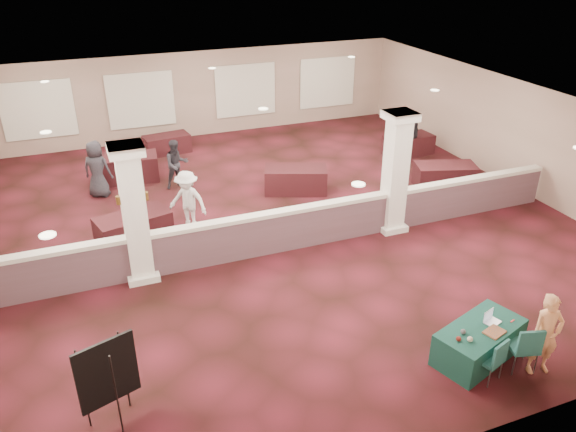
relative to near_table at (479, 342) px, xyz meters
name	(u,v)px	position (x,y,z in m)	size (l,w,h in m)	color
ground	(266,223)	(-1.87, 6.50, -0.34)	(16.00, 16.00, 0.00)	#47111A
wall_back	(195,95)	(-1.87, 14.50, 1.26)	(16.00, 0.04, 3.20)	#876E5D
wall_front	(452,367)	(-1.87, -1.50, 1.26)	(16.00, 0.04, 3.20)	#876E5D
wall_right	(512,133)	(6.13, 6.50, 1.26)	(0.04, 16.00, 3.20)	#876E5D
ceiling	(263,108)	(-1.87, 6.50, 2.86)	(16.00, 16.00, 0.02)	silver
partition_wall	(285,229)	(-1.87, 5.00, 0.23)	(15.60, 0.28, 1.10)	#54393F
column_left	(134,213)	(-5.37, 5.00, 1.30)	(0.72, 0.72, 3.20)	silver
column_right	(395,172)	(1.13, 5.00, 1.30)	(0.72, 0.72, 3.20)	silver
sconce_left	(119,200)	(-5.65, 5.00, 1.66)	(0.12, 0.12, 0.18)	brown
sconce_right	(146,196)	(-5.09, 5.00, 1.66)	(0.12, 0.12, 0.18)	brown
near_table	(479,342)	(0.00, 0.00, 0.00)	(1.75, 0.87, 0.67)	#0F3A36
conf_chair_main	(526,345)	(0.50, -0.59, 0.24)	(0.60, 0.60, 0.97)	#1E5955
conf_chair_side	(493,357)	(-0.19, -0.58, 0.18)	(0.55, 0.55, 0.87)	#1E5955
easel_board	(107,373)	(-6.42, 0.81, 0.71)	(0.93, 0.57, 1.64)	black
woman	(546,335)	(0.79, -0.70, 0.46)	(0.57, 0.38, 1.59)	#F49C6A
far_table_front_left	(134,228)	(-5.31, 6.80, 0.03)	(1.81, 0.90, 0.73)	black
far_table_front_center	(296,180)	(-0.30, 8.19, 0.04)	(1.85, 0.93, 0.75)	black
far_table_front_right	(445,176)	(4.09, 6.80, 0.03)	(1.82, 0.91, 0.74)	black
far_table_back_left	(126,168)	(-4.99, 10.96, 0.06)	(1.97, 0.99, 0.80)	black
far_table_back_center	(167,144)	(-3.32, 13.00, -0.01)	(1.59, 0.79, 0.64)	black
far_table_back_right	(408,145)	(4.63, 9.70, 0.01)	(1.70, 0.85, 0.69)	black
attendee_a	(177,164)	(-3.58, 9.77, 0.43)	(0.73, 0.41, 1.53)	black
attendee_b	(188,201)	(-3.85, 6.94, 0.49)	(1.05, 0.48, 1.64)	silver
attendee_c	(413,134)	(4.63, 9.51, 0.48)	(0.95, 0.45, 1.62)	black
attendee_d	(97,169)	(-5.87, 10.00, 0.52)	(0.84, 0.46, 1.71)	black
laptop_base	(492,322)	(0.28, 0.04, 0.34)	(0.30, 0.21, 0.02)	silver
laptop_screen	(488,315)	(0.24, 0.14, 0.45)	(0.30, 0.01, 0.20)	silver
screen_glow	(488,315)	(0.24, 0.14, 0.44)	(0.28, 0.00, 0.17)	#B2BCD5
knitting	(494,332)	(0.12, -0.20, 0.35)	(0.37, 0.28, 0.03)	#BD581E
yarn_cream	(470,339)	(-0.45, -0.25, 0.39)	(0.10, 0.10, 0.10)	beige
yarn_red	(459,339)	(-0.63, -0.16, 0.38)	(0.09, 0.09, 0.09)	#5D1D12
yarn_grey	(463,332)	(-0.43, -0.03, 0.38)	(0.10, 0.10, 0.10)	#444348
scissors	(512,321)	(0.65, -0.06, 0.34)	(0.11, 0.03, 0.01)	red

